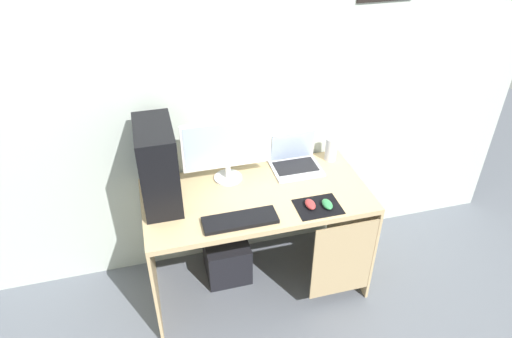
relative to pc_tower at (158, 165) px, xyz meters
name	(u,v)px	position (x,y,z in m)	size (l,w,h in m)	color
ground_plane	(256,280)	(0.55, -0.08, -1.00)	(8.00, 8.00, 0.00)	slate
wall_back	(240,85)	(0.55, 0.30, 0.30)	(4.00, 0.05, 2.60)	beige
desk	(259,214)	(0.57, -0.09, -0.41)	(1.36, 0.68, 0.75)	tan
pc_tower	(158,165)	(0.00, 0.00, 0.00)	(0.21, 0.41, 0.50)	black
monitor	(227,148)	(0.42, 0.11, -0.02)	(0.55, 0.18, 0.42)	white
laptop	(295,161)	(0.88, 0.14, -0.20)	(0.31, 0.25, 0.24)	silver
speaker	(331,149)	(1.13, 0.16, -0.17)	(0.08, 0.08, 0.16)	silver
keyboard	(240,220)	(0.40, -0.31, -0.24)	(0.42, 0.14, 0.02)	black
mousepad	(318,207)	(0.87, -0.30, -0.25)	(0.26, 0.20, 0.01)	black
mouse_left	(310,204)	(0.82, -0.29, -0.23)	(0.06, 0.10, 0.03)	#B23333
mouse_right	(327,204)	(0.92, -0.31, -0.23)	(0.06, 0.10, 0.03)	#338C4C
subwoofer	(227,258)	(0.37, 0.03, -0.86)	(0.29, 0.29, 0.29)	black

